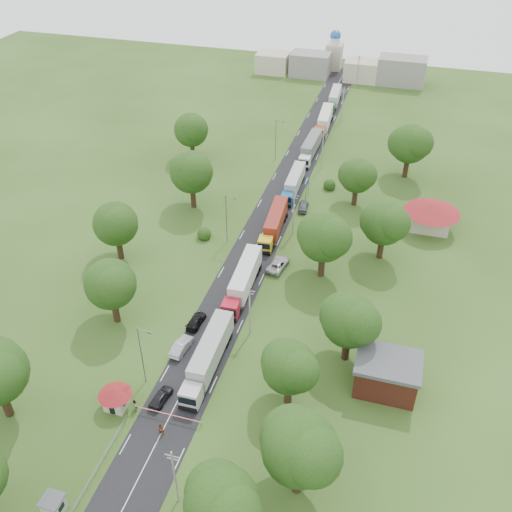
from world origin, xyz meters
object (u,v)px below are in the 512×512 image
at_px(truck_0, 209,356).
at_px(pedestrian_near, 161,430).
at_px(boom_barrier, 158,412).
at_px(info_sign, 308,185).
at_px(car_lane_front, 161,397).
at_px(car_lane_mid, 182,346).
at_px(guard_booth, 115,396).

distance_m(truck_0, pedestrian_near, 12.50).
height_order(boom_barrier, info_sign, info_sign).
relative_size(truck_0, car_lane_front, 3.73).
relative_size(car_lane_front, pedestrian_near, 2.21).
bearing_deg(info_sign, car_lane_mid, -99.67).
distance_m(boom_barrier, car_lane_front, 2.63).
relative_size(truck_0, car_lane_mid, 3.20).
height_order(boom_barrier, pedestrian_near, pedestrian_near).
distance_m(guard_booth, car_lane_mid, 12.66).
distance_m(car_lane_front, car_lane_mid, 9.39).
bearing_deg(boom_barrier, car_lane_mid, 97.88).
xyz_separation_m(boom_barrier, info_sign, (6.56, 60.00, 2.11)).
bearing_deg(truck_0, boom_barrier, -108.79).
bearing_deg(car_lane_mid, car_lane_front, 101.61).
relative_size(boom_barrier, guard_booth, 2.10).
relative_size(info_sign, car_lane_front, 0.97).
relative_size(info_sign, truck_0, 0.26).
xyz_separation_m(car_lane_front, car_lane_mid, (-0.91, 9.34, 0.09)).
bearing_deg(pedestrian_near, info_sign, 40.58).
relative_size(boom_barrier, car_lane_front, 2.19).
distance_m(info_sign, truck_0, 50.29).
bearing_deg(guard_booth, boom_barrier, 0.01).
relative_size(info_sign, car_lane_mid, 0.84).
relative_size(guard_booth, info_sign, 1.07).
bearing_deg(guard_booth, info_sign, 78.32).
height_order(truck_0, car_lane_front, truck_0).
distance_m(guard_booth, info_sign, 61.27).
xyz_separation_m(truck_0, car_lane_mid, (-4.98, 2.04, -1.50)).
xyz_separation_m(boom_barrier, pedestrian_near, (1.55, -2.48, 0.06)).
bearing_deg(info_sign, pedestrian_near, -94.58).
relative_size(boom_barrier, car_lane_mid, 1.88).
distance_m(info_sign, car_lane_front, 57.99).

